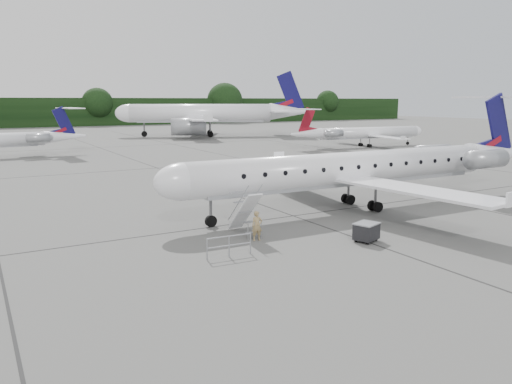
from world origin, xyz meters
TOP-DOWN VIEW (x-y plane):
  - ground at (0.00, 0.00)m, footprint 320.00×320.00m
  - treeline at (0.00, 130.00)m, footprint 260.00×4.00m
  - main_regional_jet at (0.33, 4.98)m, footprint 30.53×22.30m
  - airstair at (-8.85, 2.81)m, footprint 0.90×2.50m
  - passenger at (-8.88, 1.42)m, footprint 0.64×0.49m
  - safety_railing at (-11.42, -0.38)m, footprint 2.20×0.22m
  - baggage_cart at (-4.05, -1.59)m, footprint 1.46×1.32m
  - bg_narrowbody at (19.83, 74.09)m, footprint 43.71×38.40m
  - bg_regional_right at (33.62, 39.32)m, footprint 24.72×18.65m

SIDE VIEW (x-z plane):
  - ground at x=0.00m, z-range 0.00..0.00m
  - safety_railing at x=-11.42m, z-range 0.00..1.00m
  - baggage_cart at x=-4.05m, z-range 0.00..1.04m
  - passenger at x=-8.88m, z-range 0.00..1.56m
  - airstair at x=-8.85m, z-range 0.00..2.42m
  - bg_regional_right at x=33.62m, z-range 0.00..6.17m
  - main_regional_jet at x=0.33m, z-range 0.00..7.71m
  - treeline at x=0.00m, z-range 0.00..8.00m
  - bg_narrowbody at x=19.83m, z-range 0.00..13.04m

